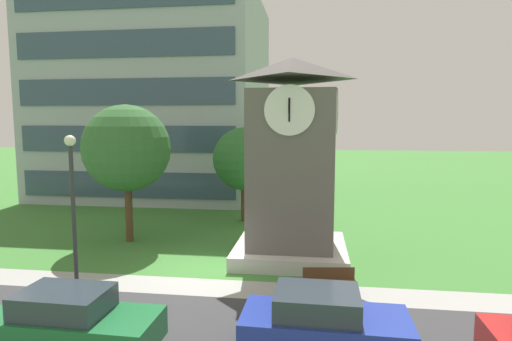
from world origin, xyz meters
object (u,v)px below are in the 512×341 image
(park_bench, at_px, (329,281))
(clock_tower, at_px, (291,172))
(parked_car_green, at_px, (71,322))
(tree_by_building, at_px, (127,149))
(parked_car_blue, at_px, (323,323))
(street_lamp, at_px, (73,197))
(tree_streetside, at_px, (244,159))

(park_bench, bearing_deg, clock_tower, 111.71)
(park_bench, bearing_deg, parked_car_green, -143.91)
(park_bench, height_order, tree_by_building, tree_by_building)
(parked_car_green, distance_m, parked_car_blue, 6.34)
(street_lamp, bearing_deg, tree_streetside, 72.10)
(street_lamp, height_order, parked_car_blue, street_lamp)
(tree_streetside, bearing_deg, parked_car_green, -97.18)
(park_bench, distance_m, tree_streetside, 11.87)
(street_lamp, bearing_deg, parked_car_green, -61.05)
(tree_by_building, height_order, tree_streetside, tree_by_building)
(street_lamp, xyz_separation_m, tree_streetside, (3.81, 11.79, 0.33))
(park_bench, bearing_deg, tree_streetside, 114.18)
(tree_by_building, bearing_deg, park_bench, -28.85)
(clock_tower, relative_size, tree_streetside, 1.53)
(clock_tower, height_order, street_lamp, clock_tower)
(parked_car_blue, bearing_deg, tree_streetside, 106.89)
(clock_tower, relative_size, parked_car_blue, 2.04)
(tree_by_building, relative_size, parked_car_green, 1.55)
(tree_by_building, bearing_deg, parked_car_green, -73.23)
(tree_by_building, xyz_separation_m, tree_streetside, (4.96, 5.10, -0.88))
(tree_streetside, bearing_deg, street_lamp, -107.90)
(clock_tower, xyz_separation_m, parked_car_green, (-5.06, -8.65, -2.92))
(street_lamp, bearing_deg, parked_car_blue, -17.63)
(street_lamp, xyz_separation_m, tree_by_building, (-1.15, 6.69, 1.21))
(tree_streetside, bearing_deg, clock_tower, -64.41)
(clock_tower, bearing_deg, tree_by_building, 169.77)
(street_lamp, relative_size, tree_by_building, 0.81)
(clock_tower, bearing_deg, park_bench, -68.29)
(tree_streetside, distance_m, parked_car_green, 15.60)
(tree_by_building, bearing_deg, street_lamp, -80.22)
(clock_tower, distance_m, park_bench, 5.30)
(clock_tower, height_order, tree_streetside, clock_tower)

